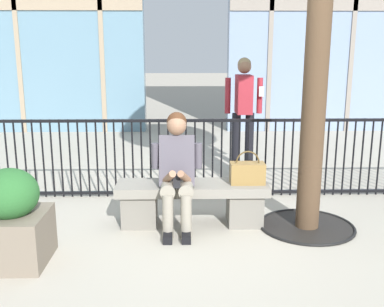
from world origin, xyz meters
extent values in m
plane|color=#A8A091|center=(0.00, 0.00, 0.00)|extent=(60.00, 60.00, 0.00)
cube|color=gray|center=(0.00, 0.00, 0.40)|extent=(1.60, 0.44, 0.10)
cube|color=slate|center=(-0.56, 0.00, 0.17)|extent=(0.36, 0.37, 0.35)
cube|color=slate|center=(0.56, 0.00, 0.17)|extent=(0.36, 0.37, 0.35)
cylinder|color=gray|center=(-0.25, -0.18, 0.47)|extent=(0.15, 0.40, 0.15)
cylinder|color=gray|center=(-0.25, -0.38, 0.23)|extent=(0.11, 0.11, 0.45)
cube|color=black|center=(-0.25, -0.44, 0.04)|extent=(0.09, 0.22, 0.08)
cylinder|color=gray|center=(-0.07, -0.18, 0.47)|extent=(0.15, 0.40, 0.15)
cylinder|color=gray|center=(-0.07, -0.38, 0.23)|extent=(0.11, 0.11, 0.45)
cube|color=black|center=(-0.07, -0.44, 0.04)|extent=(0.09, 0.22, 0.08)
cube|color=#4C4751|center=(-0.16, -0.04, 0.71)|extent=(0.36, 0.30, 0.55)
cylinder|color=#4C4751|center=(-0.38, -0.04, 0.76)|extent=(0.08, 0.08, 0.26)
cylinder|color=#8E664C|center=(-0.24, -0.26, 0.59)|extent=(0.16, 0.28, 0.20)
cylinder|color=#4C4751|center=(0.06, -0.04, 0.76)|extent=(0.08, 0.08, 0.26)
cylinder|color=#8E664C|center=(-0.08, -0.26, 0.59)|extent=(0.16, 0.28, 0.20)
cube|color=black|center=(-0.16, -0.32, 0.57)|extent=(0.07, 0.10, 0.13)
sphere|color=#8E664C|center=(-0.16, -0.06, 1.08)|extent=(0.20, 0.20, 0.20)
sphere|color=#472816|center=(-0.16, -0.03, 1.11)|extent=(0.20, 0.20, 0.20)
cube|color=olive|center=(0.58, -0.01, 0.56)|extent=(0.36, 0.19, 0.22)
torus|color=brown|center=(0.58, -0.01, 0.68)|extent=(0.25, 0.02, 0.25)
cylinder|color=black|center=(0.71, 2.07, 0.45)|extent=(0.13, 0.13, 0.90)
cube|color=black|center=(0.71, 2.03, 0.03)|extent=(0.09, 0.22, 0.06)
cylinder|color=black|center=(0.91, 2.07, 0.45)|extent=(0.13, 0.13, 0.90)
cube|color=black|center=(0.91, 2.03, 0.03)|extent=(0.09, 0.22, 0.06)
cube|color=maroon|center=(0.81, 2.07, 1.18)|extent=(0.23, 0.38, 0.56)
cylinder|color=maroon|center=(0.57, 2.07, 1.16)|extent=(0.08, 0.08, 0.52)
cylinder|color=maroon|center=(1.04, 2.07, 1.16)|extent=(0.08, 0.08, 0.52)
sphere|color=#8E664C|center=(0.81, 2.07, 1.58)|extent=(0.20, 0.20, 0.20)
sphere|color=#997F59|center=(0.81, 2.09, 1.61)|extent=(0.20, 0.20, 0.20)
cube|color=silver|center=(1.05, 1.97, 1.23)|extent=(0.07, 0.01, 0.14)
cylinder|color=black|center=(-2.28, 0.93, 0.50)|extent=(0.02, 0.02, 0.99)
cylinder|color=black|center=(-2.17, 0.93, 0.50)|extent=(0.02, 0.02, 0.99)
cylinder|color=black|center=(-2.06, 0.93, 0.50)|extent=(0.02, 0.02, 0.99)
cylinder|color=black|center=(-1.95, 0.93, 0.50)|extent=(0.02, 0.02, 0.99)
cylinder|color=black|center=(-1.84, 0.93, 0.50)|extent=(0.02, 0.02, 0.99)
cylinder|color=black|center=(-1.72, 0.93, 0.50)|extent=(0.02, 0.02, 0.99)
cylinder|color=black|center=(-1.61, 0.93, 0.50)|extent=(0.02, 0.02, 0.99)
cylinder|color=black|center=(-1.50, 0.93, 0.50)|extent=(0.02, 0.02, 0.99)
cylinder|color=black|center=(-1.39, 0.93, 0.50)|extent=(0.02, 0.02, 0.99)
cylinder|color=black|center=(-1.28, 0.93, 0.50)|extent=(0.02, 0.02, 0.99)
cylinder|color=black|center=(-1.17, 0.93, 0.50)|extent=(0.02, 0.02, 0.99)
cylinder|color=black|center=(-1.06, 0.93, 0.50)|extent=(0.02, 0.02, 0.99)
cylinder|color=black|center=(-0.95, 0.93, 0.50)|extent=(0.02, 0.02, 0.99)
cylinder|color=black|center=(-0.83, 0.93, 0.50)|extent=(0.02, 0.02, 0.99)
cylinder|color=black|center=(-0.72, 0.93, 0.50)|extent=(0.02, 0.02, 0.99)
cylinder|color=black|center=(-0.61, 0.93, 0.50)|extent=(0.02, 0.02, 0.99)
cylinder|color=black|center=(-0.50, 0.93, 0.50)|extent=(0.02, 0.02, 0.99)
cylinder|color=black|center=(-0.39, 0.93, 0.50)|extent=(0.02, 0.02, 0.99)
cylinder|color=black|center=(-0.28, 0.93, 0.50)|extent=(0.02, 0.02, 0.99)
cylinder|color=black|center=(-0.17, 0.93, 0.50)|extent=(0.02, 0.02, 0.99)
cylinder|color=black|center=(-0.06, 0.93, 0.50)|extent=(0.02, 0.02, 0.99)
cylinder|color=black|center=(0.06, 0.93, 0.50)|extent=(0.02, 0.02, 0.99)
cylinder|color=black|center=(0.17, 0.93, 0.50)|extent=(0.02, 0.02, 0.99)
cylinder|color=black|center=(0.28, 0.93, 0.50)|extent=(0.02, 0.02, 0.99)
cylinder|color=black|center=(0.39, 0.93, 0.50)|extent=(0.02, 0.02, 0.99)
cylinder|color=black|center=(0.50, 0.93, 0.50)|extent=(0.02, 0.02, 0.99)
cylinder|color=black|center=(0.61, 0.93, 0.50)|extent=(0.02, 0.02, 0.99)
cylinder|color=black|center=(0.72, 0.93, 0.50)|extent=(0.02, 0.02, 0.99)
cylinder|color=black|center=(0.83, 0.93, 0.50)|extent=(0.02, 0.02, 0.99)
cylinder|color=black|center=(0.95, 0.93, 0.50)|extent=(0.02, 0.02, 0.99)
cylinder|color=black|center=(1.06, 0.93, 0.50)|extent=(0.02, 0.02, 0.99)
cylinder|color=black|center=(1.17, 0.93, 0.50)|extent=(0.02, 0.02, 0.99)
cylinder|color=black|center=(1.28, 0.93, 0.50)|extent=(0.02, 0.02, 0.99)
cylinder|color=black|center=(1.39, 0.93, 0.50)|extent=(0.02, 0.02, 0.99)
cylinder|color=black|center=(1.50, 0.93, 0.50)|extent=(0.02, 0.02, 0.99)
cylinder|color=black|center=(1.61, 0.93, 0.50)|extent=(0.02, 0.02, 0.99)
cylinder|color=black|center=(1.72, 0.93, 0.50)|extent=(0.02, 0.02, 0.99)
cylinder|color=black|center=(1.84, 0.93, 0.50)|extent=(0.02, 0.02, 0.99)
cylinder|color=black|center=(1.95, 0.93, 0.50)|extent=(0.02, 0.02, 0.99)
cylinder|color=black|center=(2.06, 0.93, 0.50)|extent=(0.02, 0.02, 0.99)
cylinder|color=black|center=(2.17, 0.93, 0.50)|extent=(0.02, 0.02, 0.99)
cylinder|color=black|center=(2.28, 0.93, 0.50)|extent=(0.02, 0.02, 0.99)
cylinder|color=black|center=(2.39, 0.93, 0.50)|extent=(0.02, 0.02, 0.99)
cube|color=black|center=(0.00, 0.93, 0.05)|extent=(7.90, 0.04, 0.04)
cube|color=black|center=(0.00, 0.93, 0.97)|extent=(7.90, 0.04, 0.04)
cylinder|color=black|center=(1.21, -0.13, 0.01)|extent=(0.97, 0.97, 0.01)
torus|color=black|center=(1.21, -0.13, 0.01)|extent=(1.00, 1.00, 0.03)
cylinder|color=#4C3826|center=(1.21, -0.13, 1.70)|extent=(0.24, 0.24, 3.40)
cube|color=#726656|center=(-1.59, -0.87, 0.23)|extent=(0.60, 0.60, 0.45)
ellipsoid|color=#28602B|center=(-1.59, -0.87, 0.63)|extent=(0.51, 0.51, 0.44)
camera|label=1|loc=(-0.11, -4.58, 1.84)|focal=42.41mm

